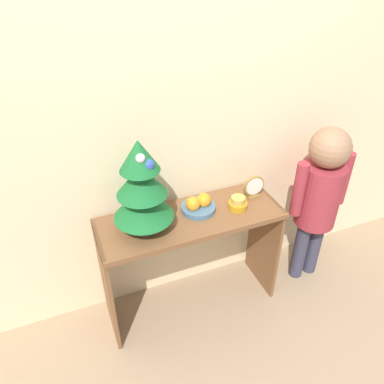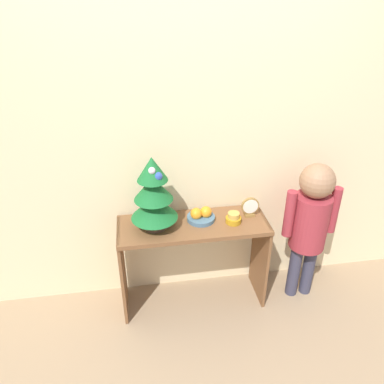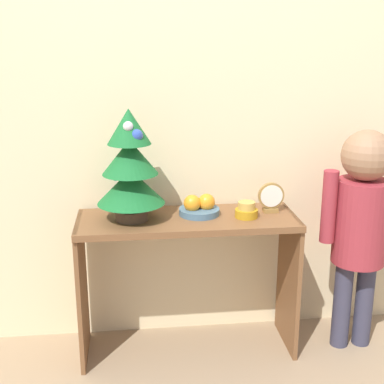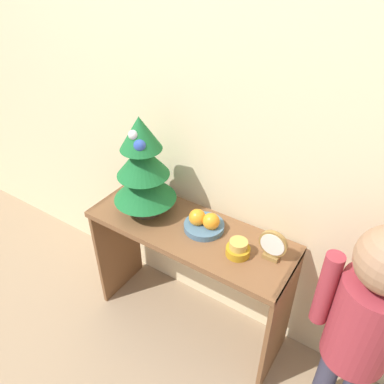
% 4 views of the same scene
% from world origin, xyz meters
% --- Properties ---
extents(ground_plane, '(12.00, 12.00, 0.00)m').
position_xyz_m(ground_plane, '(0.00, 0.00, 0.00)').
color(ground_plane, '#997F60').
extents(back_wall, '(7.00, 0.05, 2.50)m').
position_xyz_m(back_wall, '(0.00, 0.41, 1.25)').
color(back_wall, beige).
rests_on(back_wall, ground_plane).
extents(console_table, '(1.01, 0.36, 0.68)m').
position_xyz_m(console_table, '(0.00, 0.18, 0.52)').
color(console_table, brown).
rests_on(console_table, ground_plane).
extents(mini_tree, '(0.30, 0.30, 0.50)m').
position_xyz_m(mini_tree, '(-0.25, 0.18, 0.93)').
color(mini_tree, '#4C3828').
rests_on(mini_tree, console_table).
extents(fruit_bowl, '(0.19, 0.19, 0.10)m').
position_xyz_m(fruit_bowl, '(0.06, 0.22, 0.72)').
color(fruit_bowl, '#476B84').
rests_on(fruit_bowl, console_table).
extents(singing_bowl, '(0.10, 0.10, 0.07)m').
position_xyz_m(singing_bowl, '(0.27, 0.15, 0.71)').
color(singing_bowl, '#B78419').
rests_on(singing_bowl, console_table).
extents(desk_clock, '(0.12, 0.04, 0.14)m').
position_xyz_m(desk_clock, '(0.40, 0.21, 0.75)').
color(desk_clock, olive).
rests_on(desk_clock, console_table).
extents(child_figure, '(0.39, 0.25, 1.08)m').
position_xyz_m(child_figure, '(0.81, 0.13, 0.67)').
color(child_figure, '#38384C').
rests_on(child_figure, ground_plane).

